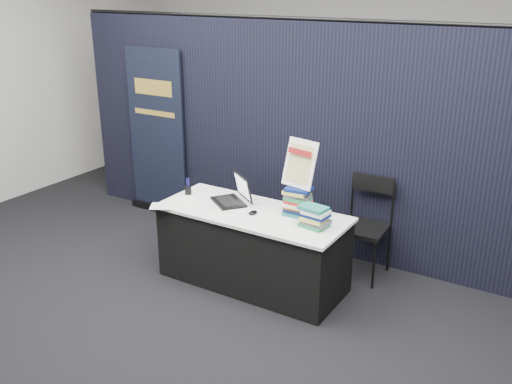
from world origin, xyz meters
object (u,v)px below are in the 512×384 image
at_px(book_stack_short, 314,217).
at_px(pullup_banner, 157,143).
at_px(laptop, 231,195).
at_px(stacking_chair, 365,222).
at_px(book_stack_tall, 297,201).
at_px(info_sign, 300,164).
at_px(display_table, 253,248).

height_order(book_stack_short, pullup_banner, pullup_banner).
bearing_deg(laptop, book_stack_short, 27.59).
xyz_separation_m(pullup_banner, stacking_chair, (2.80, -0.19, -0.36)).
distance_m(book_stack_short, stacking_chair, 0.85).
xyz_separation_m(laptop, book_stack_tall, (0.70, 0.04, 0.07)).
distance_m(info_sign, pullup_banner, 2.51).
xyz_separation_m(display_table, info_sign, (0.39, 0.18, 0.85)).
bearing_deg(info_sign, book_stack_short, -25.74).
relative_size(display_table, info_sign, 4.04).
bearing_deg(laptop, stacking_chair, 64.94).
relative_size(laptop, stacking_chair, 0.47).
bearing_deg(stacking_chair, book_stack_short, -105.53).
height_order(book_stack_tall, book_stack_short, book_stack_tall).
relative_size(info_sign, pullup_banner, 0.22).
bearing_deg(pullup_banner, book_stack_short, -20.83).
relative_size(book_stack_tall, pullup_banner, 0.13).
height_order(book_stack_short, stacking_chair, stacking_chair).
xyz_separation_m(info_sign, stacking_chair, (0.43, 0.58, -0.68)).
relative_size(book_stack_short, info_sign, 0.54).
bearing_deg(laptop, info_sign, 40.97).
bearing_deg(display_table, stacking_chair, 42.53).
relative_size(laptop, book_stack_tall, 1.75).
bearing_deg(laptop, book_stack_tall, 38.49).
relative_size(display_table, stacking_chair, 1.83).
relative_size(display_table, laptop, 3.88).
bearing_deg(info_sign, laptop, -162.35).
relative_size(info_sign, stacking_chair, 0.45).
distance_m(display_table, book_stack_short, 0.80).
bearing_deg(book_stack_short, stacking_chair, 77.38).
xyz_separation_m(book_stack_short, info_sign, (-0.26, 0.20, 0.38)).
xyz_separation_m(book_stack_tall, book_stack_short, (0.26, -0.17, -0.04)).
height_order(display_table, book_stack_tall, book_stack_tall).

